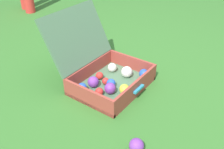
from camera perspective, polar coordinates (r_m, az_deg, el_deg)
ground_plane at (r=1.89m, az=1.14°, el=-1.31°), size 16.00×16.00×0.00m
open_suitcase at (r=1.79m, az=-1.91°, el=0.88°), size 0.54×0.63×0.50m
stray_ball_on_grass at (r=1.36m, az=5.54°, el=-15.68°), size 0.08×0.08×0.08m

